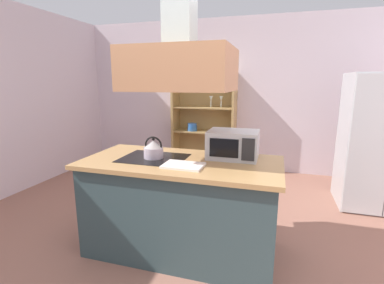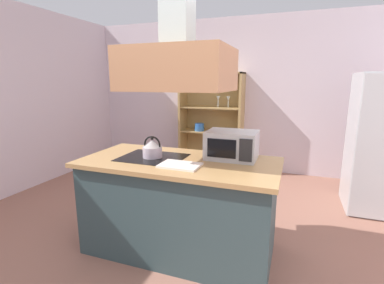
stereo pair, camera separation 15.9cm
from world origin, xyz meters
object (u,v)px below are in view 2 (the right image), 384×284
cutting_board (180,165)px  dish_cabinet (211,128)px  kettle (152,149)px  microwave (232,145)px

cutting_board → dish_cabinet: bearing=100.8°
kettle → microwave: size_ratio=0.45×
cutting_board → microwave: microwave is taller
microwave → kettle: bearing=-162.5°
cutting_board → microwave: bearing=47.9°
dish_cabinet → microwave: 2.60m
kettle → cutting_board: bearing=-26.1°
kettle → dish_cabinet: bearing=94.0°
cutting_board → microwave: (0.36, 0.40, 0.12)m
kettle → cutting_board: 0.40m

